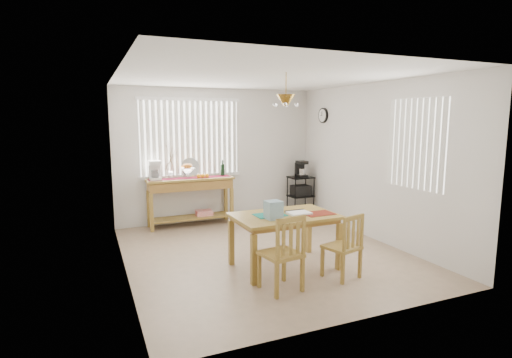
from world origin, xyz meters
name	(u,v)px	position (x,y,z in m)	size (l,w,h in m)	color
ground	(264,253)	(0.00, 0.00, -0.01)	(4.00, 4.50, 0.01)	tan
room_shell	(264,141)	(0.00, 0.01, 1.69)	(4.20, 4.70, 2.70)	silver
sideboard	(191,190)	(-0.62, 2.00, 0.68)	(1.62, 0.46, 0.91)	olive
sideboard_items	(176,171)	(-0.89, 2.02, 1.06)	(1.54, 0.39, 0.70)	maroon
wire_cart	(301,192)	(1.70, 1.92, 0.49)	(0.48, 0.38, 0.82)	black
cart_items	(301,169)	(1.70, 1.93, 0.97)	(0.19, 0.23, 0.34)	black
dining_table	(285,221)	(0.02, -0.64, 0.65)	(1.39, 0.91, 0.73)	olive
table_items	(280,211)	(-0.12, -0.76, 0.82)	(1.06, 0.48, 0.23)	#147569
chair_left	(283,254)	(-0.35, -1.32, 0.45)	(0.49, 0.49, 0.92)	olive
chair_right	(344,247)	(0.53, -1.28, 0.41)	(0.48, 0.48, 0.84)	olive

